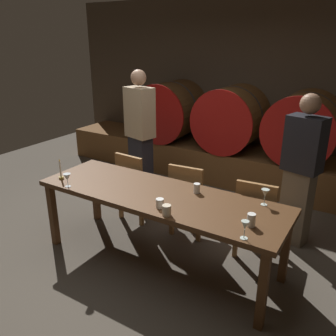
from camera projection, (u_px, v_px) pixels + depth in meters
The scene contains 20 objects.
ground_plane at pixel (146, 247), 3.93m from camera, with size 8.65×8.65×0.00m, color #4C443A.
back_wall at pixel (247, 88), 5.76m from camera, with size 6.65×0.24×2.80m, color #473A2D.
barrel_shelf at pixel (230, 163), 5.73m from camera, with size 5.99×0.90×0.53m, color brown.
wine_barrel_left at pixel (172, 110), 6.01m from camera, with size 0.98×0.94×0.98m.
wine_barrel_center at pixel (232, 118), 5.47m from camera, with size 0.98×0.94×0.98m.
wine_barrel_right at pixel (304, 127), 4.94m from camera, with size 0.98×0.94×0.98m.
dining_table at pixel (159, 200), 3.45m from camera, with size 2.51×0.80×0.77m.
chair_left at pixel (135, 183), 4.38m from camera, with size 0.43×0.43×0.88m.
chair_center at pixel (189, 196), 4.03m from camera, with size 0.44×0.44×0.88m.
chair_right at pixel (256, 215), 3.60m from camera, with size 0.43×0.43×0.88m.
guest_left at pixel (140, 136), 4.78m from camera, with size 0.43×0.33×1.81m.
guest_right at pixel (301, 170), 3.76m from camera, with size 0.43×0.33×1.68m.
candle_center at pixel (61, 173), 3.75m from camera, with size 0.05×0.05×0.23m.
wine_glass_left at pixel (67, 177), 3.55m from camera, with size 0.08×0.08×0.14m.
wine_glass_center at pixel (265, 193), 3.16m from camera, with size 0.07×0.07×0.15m.
wine_glass_right at pixel (245, 226), 2.63m from camera, with size 0.06×0.06×0.15m.
cup_far_left at pixel (160, 203), 3.13m from camera, with size 0.07×0.07×0.09m, color white.
cup_center_left at pixel (167, 210), 2.99m from camera, with size 0.08×0.08×0.10m, color beige.
cup_center_right at pixel (197, 188), 3.43m from camera, with size 0.06×0.06×0.10m, color white.
cup_far_right at pixel (251, 220), 2.82m from camera, with size 0.07×0.07×0.11m, color white.
Camera 1 is at (1.98, -2.73, 2.21)m, focal length 37.67 mm.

